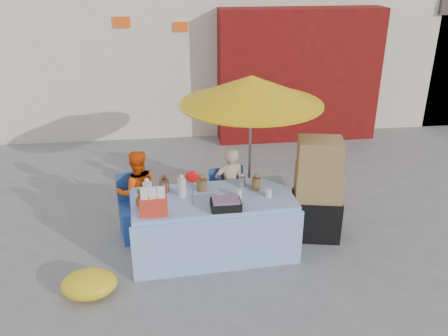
{
  "coord_description": "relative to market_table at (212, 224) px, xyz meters",
  "views": [
    {
      "loc": [
        -0.45,
        -4.9,
        3.5
      ],
      "look_at": [
        0.25,
        0.6,
        1.0
      ],
      "focal_mm": 38.0,
      "sensor_mm": 36.0,
      "label": 1
    }
  ],
  "objects": [
    {
      "name": "ground",
      "position": [
        -0.05,
        -0.23,
        -0.4
      ],
      "size": [
        80.0,
        80.0,
        0.0
      ],
      "primitive_type": "plane",
      "color": "slate",
      "rests_on": "ground"
    },
    {
      "name": "market_table",
      "position": [
        0.0,
        0.0,
        0.0
      ],
      "size": [
        2.09,
        1.07,
        1.23
      ],
      "rotation": [
        0.0,
        0.0,
        0.06
      ],
      "color": "#93B0EB",
      "rests_on": "ground"
    },
    {
      "name": "chair_left",
      "position": [
        -0.95,
        0.51,
        -0.15
      ],
      "size": [
        0.56,
        0.55,
        0.85
      ],
      "rotation": [
        0.0,
        0.0,
        0.19
      ],
      "color": "#21469A",
      "rests_on": "ground"
    },
    {
      "name": "chair_right",
      "position": [
        0.3,
        0.51,
        -0.15
      ],
      "size": [
        0.56,
        0.55,
        0.85
      ],
      "rotation": [
        0.0,
        0.0,
        0.19
      ],
      "color": "#21469A",
      "rests_on": "ground"
    },
    {
      "name": "vendor_orange",
      "position": [
        -0.94,
        0.65,
        0.19
      ],
      "size": [
        0.65,
        0.55,
        1.18
      ],
      "primitive_type": "imported",
      "rotation": [
        0.0,
        0.0,
        3.33
      ],
      "color": "#EF4E0C",
      "rests_on": "ground"
    },
    {
      "name": "vendor_beige",
      "position": [
        0.31,
        0.65,
        0.18
      ],
      "size": [
        0.47,
        0.35,
        1.16
      ],
      "primitive_type": "imported",
      "rotation": [
        0.0,
        0.0,
        3.33
      ],
      "color": "tan",
      "rests_on": "ground"
    },
    {
      "name": "umbrella",
      "position": [
        0.61,
        0.8,
        1.49
      ],
      "size": [
        1.9,
        1.9,
        2.09
      ],
      "color": "gray",
      "rests_on": "ground"
    },
    {
      "name": "box_stack",
      "position": [
        1.41,
        0.22,
        0.24
      ],
      "size": [
        0.72,
        0.63,
        1.4
      ],
      "rotation": [
        0.0,
        0.0,
        -0.2
      ],
      "color": "black",
      "rests_on": "ground"
    },
    {
      "name": "tarp_bundle",
      "position": [
        -1.46,
        -0.69,
        -0.26
      ],
      "size": [
        0.75,
        0.67,
        0.28
      ],
      "primitive_type": "ellipsoid",
      "rotation": [
        0.0,
        0.0,
        0.32
      ],
      "color": "yellow",
      "rests_on": "ground"
    }
  ]
}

